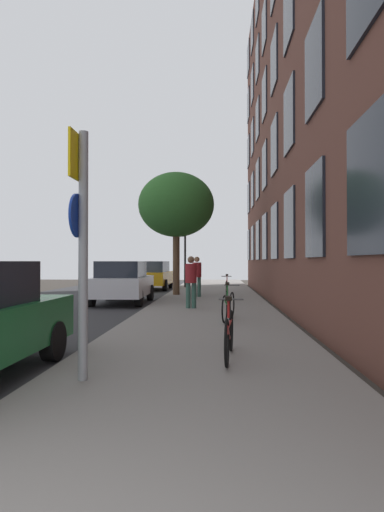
{
  "coord_description": "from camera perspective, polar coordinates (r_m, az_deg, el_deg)",
  "views": [
    {
      "loc": [
        1.36,
        -0.78,
        1.63
      ],
      "look_at": [
        0.69,
        10.22,
        1.77
      ],
      "focal_mm": 29.46,
      "sensor_mm": 36.0,
      "label": 1
    }
  ],
  "objects": [
    {
      "name": "building_facade",
      "position": [
        16.81,
        12.07,
        22.45
      ],
      "size": [
        0.56,
        27.0,
        16.43
      ],
      "color": "brown",
      "rests_on": "ground"
    },
    {
      "name": "car_1",
      "position": [
        16.36,
        -9.41,
        -3.47
      ],
      "size": [
        1.99,
        4.0,
        1.62
      ],
      "color": "silver",
      "rests_on": "road_asphalt"
    },
    {
      "name": "bicycle_2",
      "position": [
        17.28,
        4.76,
        -4.44
      ],
      "size": [
        0.42,
        1.79,
        0.99
      ],
      "color": "black",
      "rests_on": "sidewalk"
    },
    {
      "name": "sidewalk",
      "position": [
        15.86,
        2.52,
        -6.4
      ],
      "size": [
        4.2,
        38.0,
        0.12
      ],
      "primitive_type": "cube",
      "color": "gray",
      "rests_on": "ground"
    },
    {
      "name": "pedestrian_0",
      "position": [
        13.54,
        -0.14,
        -3.06
      ],
      "size": [
        0.47,
        0.47,
        1.67
      ],
      "color": "#33594C",
      "rests_on": "sidewalk"
    },
    {
      "name": "ground_plane",
      "position": [
        16.3,
        -9.95,
        -6.45
      ],
      "size": [
        41.8,
        41.8,
        0.0
      ],
      "primitive_type": "plane",
      "color": "#332D28"
    },
    {
      "name": "traffic_light",
      "position": [
        24.8,
        -1.17,
        1.82
      ],
      "size": [
        0.43,
        0.24,
        3.82
      ],
      "color": "black",
      "rests_on": "sidewalk"
    },
    {
      "name": "pedestrian_1",
      "position": [
        17.88,
        0.67,
        -2.43
      ],
      "size": [
        0.44,
        0.44,
        1.71
      ],
      "color": "#33594C",
      "rests_on": "sidewalk"
    },
    {
      "name": "bicycle_0",
      "position": [
        6.63,
        5.07,
        -10.48
      ],
      "size": [
        0.42,
        1.78,
        0.98
      ],
      "color": "black",
      "rests_on": "sidewalk"
    },
    {
      "name": "road_asphalt",
      "position": [
        16.91,
        -16.93,
        -6.2
      ],
      "size": [
        7.0,
        38.0,
        0.01
      ],
      "primitive_type": "cube",
      "color": "#2D2D30",
      "rests_on": "ground"
    },
    {
      "name": "tree_near",
      "position": [
        19.22,
        -2.15,
        6.9
      ],
      "size": [
        3.44,
        3.44,
        5.54
      ],
      "color": "brown",
      "rests_on": "sidewalk"
    },
    {
      "name": "car_2",
      "position": [
        24.07,
        -5.28,
        -2.6
      ],
      "size": [
        2.01,
        4.17,
        1.62
      ],
      "color": "orange",
      "rests_on": "road_asphalt"
    },
    {
      "name": "bicycle_1",
      "position": [
        10.83,
        4.97,
        -6.69
      ],
      "size": [
        0.51,
        1.76,
        0.98
      ],
      "color": "black",
      "rests_on": "sidewalk"
    },
    {
      "name": "sign_post",
      "position": [
        5.54,
        -14.79,
        2.97
      ],
      "size": [
        0.16,
        0.6,
        3.17
      ],
      "color": "gray",
      "rests_on": "sidewalk"
    }
  ]
}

